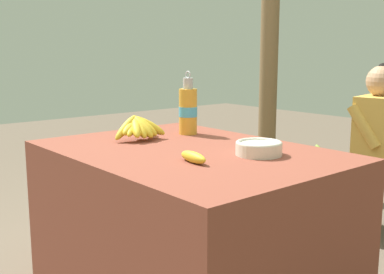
{
  "coord_description": "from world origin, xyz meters",
  "views": [
    {
      "loc": [
        1.49,
        -1.23,
        1.1
      ],
      "look_at": [
        -0.04,
        0.05,
        0.75
      ],
      "focal_mm": 45.0,
      "sensor_mm": 36.0,
      "label": 1
    }
  ],
  "objects_px": {
    "water_bottle": "(188,110)",
    "loose_banana_front": "(193,157)",
    "banana_bunch_ripe": "(139,127)",
    "support_post_near": "(270,16)",
    "wooden_bench": "(373,183)",
    "serving_bowl": "(259,148)",
    "banana_bunch_green": "(319,153)",
    "seated_vendor": "(371,140)"
  },
  "relations": [
    {
      "from": "water_bottle",
      "to": "loose_banana_front",
      "type": "distance_m",
      "value": 0.62
    },
    {
      "from": "banana_bunch_ripe",
      "to": "support_post_near",
      "type": "relative_size",
      "value": 0.1
    },
    {
      "from": "loose_banana_front",
      "to": "wooden_bench",
      "type": "distance_m",
      "value": 1.58
    },
    {
      "from": "banana_bunch_ripe",
      "to": "serving_bowl",
      "type": "height_order",
      "value": "banana_bunch_ripe"
    },
    {
      "from": "water_bottle",
      "to": "banana_bunch_green",
      "type": "bearing_deg",
      "value": 91.95
    },
    {
      "from": "water_bottle",
      "to": "banana_bunch_green",
      "type": "distance_m",
      "value": 1.2
    },
    {
      "from": "loose_banana_front",
      "to": "banana_bunch_green",
      "type": "relative_size",
      "value": 0.66
    },
    {
      "from": "loose_banana_front",
      "to": "banana_bunch_green",
      "type": "bearing_deg",
      "value": 109.08
    },
    {
      "from": "seated_vendor",
      "to": "support_post_near",
      "type": "bearing_deg",
      "value": -30.53
    },
    {
      "from": "banana_bunch_ripe",
      "to": "loose_banana_front",
      "type": "bearing_deg",
      "value": -11.76
    },
    {
      "from": "wooden_bench",
      "to": "support_post_near",
      "type": "relative_size",
      "value": 0.55
    },
    {
      "from": "banana_bunch_ripe",
      "to": "seated_vendor",
      "type": "xyz_separation_m",
      "value": [
        0.35,
        1.38,
        -0.18
      ]
    },
    {
      "from": "water_bottle",
      "to": "support_post_near",
      "type": "xyz_separation_m",
      "value": [
        -0.84,
        1.54,
        0.56
      ]
    },
    {
      "from": "water_bottle",
      "to": "wooden_bench",
      "type": "relative_size",
      "value": 0.2
    },
    {
      "from": "banana_bunch_ripe",
      "to": "serving_bowl",
      "type": "bearing_deg",
      "value": 17.1
    },
    {
      "from": "water_bottle",
      "to": "banana_bunch_green",
      "type": "xyz_separation_m",
      "value": [
        -0.04,
        1.14,
        -0.37
      ]
    },
    {
      "from": "serving_bowl",
      "to": "water_bottle",
      "type": "distance_m",
      "value": 0.56
    },
    {
      "from": "wooden_bench",
      "to": "seated_vendor",
      "type": "bearing_deg",
      "value": -109.62
    },
    {
      "from": "serving_bowl",
      "to": "seated_vendor",
      "type": "xyz_separation_m",
      "value": [
        -0.21,
        1.2,
        -0.14
      ]
    },
    {
      "from": "wooden_bench",
      "to": "serving_bowl",
      "type": "bearing_deg",
      "value": -80.91
    },
    {
      "from": "serving_bowl",
      "to": "banana_bunch_green",
      "type": "relative_size",
      "value": 0.78
    },
    {
      "from": "banana_bunch_green",
      "to": "support_post_near",
      "type": "xyz_separation_m",
      "value": [
        -0.8,
        0.4,
        0.93
      ]
    },
    {
      "from": "seated_vendor",
      "to": "banana_bunch_green",
      "type": "xyz_separation_m",
      "value": [
        -0.37,
        0.04,
        -0.14
      ]
    },
    {
      "from": "banana_bunch_green",
      "to": "loose_banana_front",
      "type": "bearing_deg",
      "value": -70.92
    },
    {
      "from": "support_post_near",
      "to": "wooden_bench",
      "type": "bearing_deg",
      "value": -18.31
    },
    {
      "from": "banana_bunch_ripe",
      "to": "serving_bowl",
      "type": "distance_m",
      "value": 0.59
    },
    {
      "from": "serving_bowl",
      "to": "support_post_near",
      "type": "height_order",
      "value": "support_post_near"
    },
    {
      "from": "banana_bunch_ripe",
      "to": "support_post_near",
      "type": "distance_m",
      "value": 2.08
    },
    {
      "from": "wooden_bench",
      "to": "support_post_near",
      "type": "distance_m",
      "value": 1.64
    },
    {
      "from": "loose_banana_front",
      "to": "banana_bunch_green",
      "type": "xyz_separation_m",
      "value": [
        -0.52,
        1.52,
        -0.28
      ]
    },
    {
      "from": "support_post_near",
      "to": "banana_bunch_green",
      "type": "bearing_deg",
      "value": -26.41
    },
    {
      "from": "loose_banana_front",
      "to": "wooden_bench",
      "type": "bearing_deg",
      "value": 95.1
    },
    {
      "from": "wooden_bench",
      "to": "support_post_near",
      "type": "height_order",
      "value": "support_post_near"
    },
    {
      "from": "banana_bunch_ripe",
      "to": "wooden_bench",
      "type": "xyz_separation_m",
      "value": [
        0.37,
        1.42,
        -0.44
      ]
    },
    {
      "from": "seated_vendor",
      "to": "support_post_near",
      "type": "relative_size",
      "value": 0.38
    },
    {
      "from": "serving_bowl",
      "to": "seated_vendor",
      "type": "height_order",
      "value": "seated_vendor"
    },
    {
      "from": "serving_bowl",
      "to": "support_post_near",
      "type": "xyz_separation_m",
      "value": [
        -1.38,
        1.63,
        0.65
      ]
    },
    {
      "from": "water_bottle",
      "to": "wooden_bench",
      "type": "xyz_separation_m",
      "value": [
        0.35,
        1.14,
        -0.5
      ]
    },
    {
      "from": "loose_banana_front",
      "to": "seated_vendor",
      "type": "height_order",
      "value": "seated_vendor"
    },
    {
      "from": "water_bottle",
      "to": "loose_banana_front",
      "type": "relative_size",
      "value": 2.0
    },
    {
      "from": "banana_bunch_ripe",
      "to": "seated_vendor",
      "type": "bearing_deg",
      "value": 75.62
    },
    {
      "from": "water_bottle",
      "to": "seated_vendor",
      "type": "distance_m",
      "value": 1.18
    }
  ]
}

